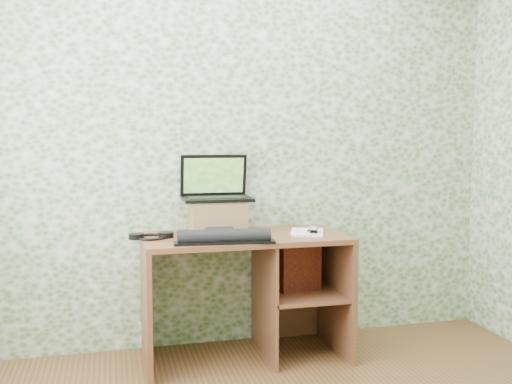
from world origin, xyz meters
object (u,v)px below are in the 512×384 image
object	(u,v)px
laptop	(216,189)
riser	(217,216)
keyboard	(222,236)
notepad	(307,232)
desk	(256,278)

from	to	relation	value
laptop	riser	bearing A→B (deg)	-88.93
keyboard	notepad	distance (m)	0.57
desk	riser	world-z (taller)	riser
riser	notepad	size ratio (longest dim) A/B	1.20
laptop	notepad	distance (m)	0.62
laptop	keyboard	bearing A→B (deg)	-93.53
desk	keyboard	xyz separation A→B (m)	(-0.25, -0.18, 0.30)
riser	keyboard	xyz separation A→B (m)	(-0.03, -0.30, -0.07)
desk	notepad	size ratio (longest dim) A/B	4.39
desk	keyboard	bearing A→B (deg)	-143.24
desk	riser	xyz separation A→B (m)	(-0.22, 0.12, 0.37)
riser	notepad	xyz separation A→B (m)	(0.52, -0.17, -0.09)
laptop	keyboard	xyz separation A→B (m)	(-0.03, -0.34, -0.24)
desk	keyboard	size ratio (longest dim) A/B	2.13
riser	laptop	distance (m)	0.17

